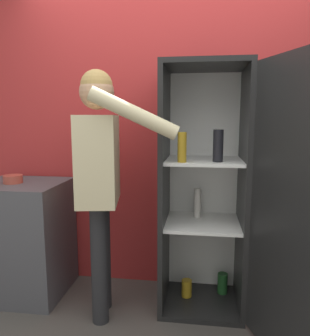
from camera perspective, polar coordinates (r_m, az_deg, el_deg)
wall_back at (r=2.73m, az=3.61°, el=5.44°), size 7.00×0.06×2.55m
refrigerator at (r=2.37m, az=11.04°, el=-4.45°), size 0.88×1.12×1.81m
person at (r=2.29m, az=-9.55°, el=0.54°), size 0.74×0.60×1.75m
counter at (r=2.92m, az=-21.91°, el=-11.28°), size 0.67×0.60×0.92m
bowl at (r=2.80m, az=-23.50°, el=-1.79°), size 0.15×0.15×0.06m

